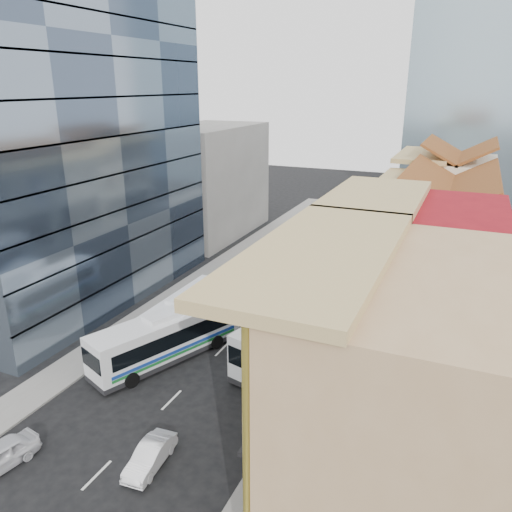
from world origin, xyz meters
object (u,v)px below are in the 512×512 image
at_px(shophouse_tan, 399,398).
at_px(bus_right, 299,329).
at_px(bus_left_far, 183,314).
at_px(bus_left_near, 167,335).
at_px(office_tower, 63,133).
at_px(sedan_right, 150,456).

height_order(shophouse_tan, bus_right, shophouse_tan).
height_order(bus_left_far, bus_right, bus_right).
relative_size(bus_left_near, bus_right, 0.92).
relative_size(shophouse_tan, office_tower, 0.47).
bearing_deg(sedan_right, bus_left_far, 110.29).
bearing_deg(office_tower, sedan_right, -40.44).
bearing_deg(sedan_right, shophouse_tan, 6.58).
height_order(bus_left_near, sedan_right, bus_left_near).
relative_size(office_tower, bus_left_near, 2.56).
distance_m(bus_left_near, bus_right, 9.57).
relative_size(office_tower, sedan_right, 8.03).
height_order(office_tower, bus_right, office_tower).
relative_size(bus_left_far, bus_right, 0.82).
bearing_deg(bus_right, bus_left_far, -161.60).
xyz_separation_m(shophouse_tan, office_tower, (-31.00, 14.00, 9.00)).
distance_m(bus_right, sedan_right, 14.48).
bearing_deg(bus_right, office_tower, -171.19).
height_order(bus_left_near, bus_left_far, bus_left_near).
xyz_separation_m(bus_left_far, bus_right, (9.54, 0.62, 0.37)).
xyz_separation_m(office_tower, sedan_right, (19.14, -16.32, -14.38)).
bearing_deg(office_tower, shophouse_tan, -24.30).
bearing_deg(shophouse_tan, bus_right, 126.02).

